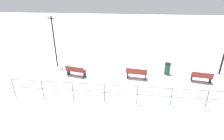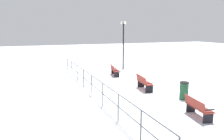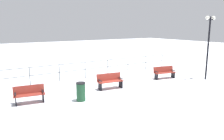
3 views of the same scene
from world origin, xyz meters
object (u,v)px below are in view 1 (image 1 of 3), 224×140
(bench_nearest, at_px, (202,77))
(bench_second, at_px, (137,73))
(bench_third, at_px, (76,71))
(lamppost_middle, at_px, (53,32))
(trash_bin, at_px, (167,69))

(bench_nearest, bearing_deg, bench_second, 99.05)
(bench_third, relative_size, lamppost_middle, 0.39)
(lamppost_middle, bearing_deg, bench_third, -128.24)
(bench_nearest, bearing_deg, trash_bin, 73.37)
(bench_nearest, height_order, lamppost_middle, lamppost_middle)
(bench_second, relative_size, lamppost_middle, 0.37)
(bench_second, distance_m, trash_bin, 2.62)
(bench_second, xyz_separation_m, lamppost_middle, (1.65, 6.84, 2.53))
(bench_nearest, xyz_separation_m, lamppost_middle, (1.65, 11.45, 2.57))
(bench_third, relative_size, trash_bin, 1.77)
(bench_third, xyz_separation_m, trash_bin, (1.18, -7.00, 0.02))
(bench_second, distance_m, lamppost_middle, 7.48)
(bench_nearest, distance_m, bench_third, 9.22)
(trash_bin, bearing_deg, bench_second, 114.09)
(bench_nearest, distance_m, trash_bin, 2.46)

